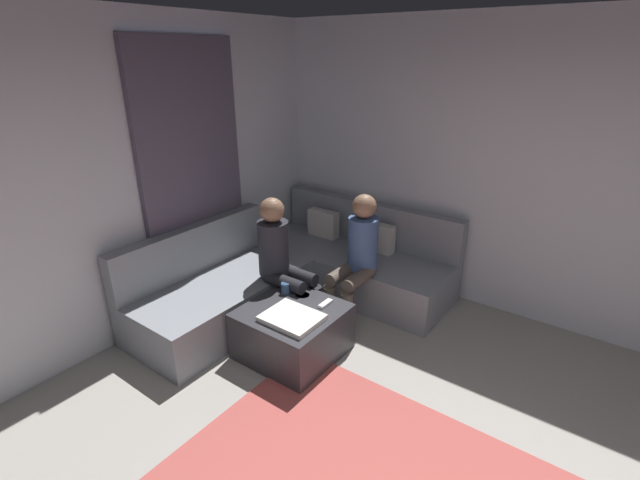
% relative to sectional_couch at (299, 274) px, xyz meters
% --- Properties ---
extents(wall_back, '(6.00, 0.12, 2.70)m').
position_rel_sectional_couch_xyz_m(wall_back, '(2.08, 1.06, 1.07)').
color(wall_back, silver).
rests_on(wall_back, ground_plane).
extents(wall_left, '(0.12, 6.00, 2.70)m').
position_rel_sectional_couch_xyz_m(wall_left, '(-0.86, -1.88, 1.07)').
color(wall_left, silver).
rests_on(wall_left, ground_plane).
extents(curtain_panel, '(0.06, 1.10, 2.50)m').
position_rel_sectional_couch_xyz_m(curtain_panel, '(-0.76, -0.58, 0.97)').
color(curtain_panel, '#595166').
rests_on(curtain_panel, ground_plane).
extents(sectional_couch, '(2.10, 2.55, 0.87)m').
position_rel_sectional_couch_xyz_m(sectional_couch, '(0.00, 0.00, 0.00)').
color(sectional_couch, gray).
rests_on(sectional_couch, ground_plane).
extents(ottoman, '(0.76, 0.76, 0.42)m').
position_rel_sectional_couch_xyz_m(ottoman, '(0.53, -0.74, -0.07)').
color(ottoman, '#333338').
rests_on(ottoman, ground_plane).
extents(folded_blanket, '(0.44, 0.36, 0.04)m').
position_rel_sectional_couch_xyz_m(folded_blanket, '(0.63, -0.86, 0.16)').
color(folded_blanket, white).
rests_on(folded_blanket, ottoman).
extents(coffee_mug, '(0.08, 0.08, 0.10)m').
position_rel_sectional_couch_xyz_m(coffee_mug, '(0.31, -0.56, 0.19)').
color(coffee_mug, '#334C72').
rests_on(coffee_mug, ottoman).
extents(game_remote, '(0.05, 0.15, 0.02)m').
position_rel_sectional_couch_xyz_m(game_remote, '(0.71, -0.52, 0.15)').
color(game_remote, white).
rests_on(game_remote, ottoman).
extents(person_on_couch_back, '(0.30, 0.60, 1.20)m').
position_rel_sectional_couch_xyz_m(person_on_couch_back, '(0.65, 0.06, 0.38)').
color(person_on_couch_back, brown).
rests_on(person_on_couch_back, ground_plane).
extents(person_on_couch_side, '(0.60, 0.30, 1.20)m').
position_rel_sectional_couch_xyz_m(person_on_couch_side, '(0.15, -0.41, 0.38)').
color(person_on_couch_side, black).
rests_on(person_on_couch_side, ground_plane).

